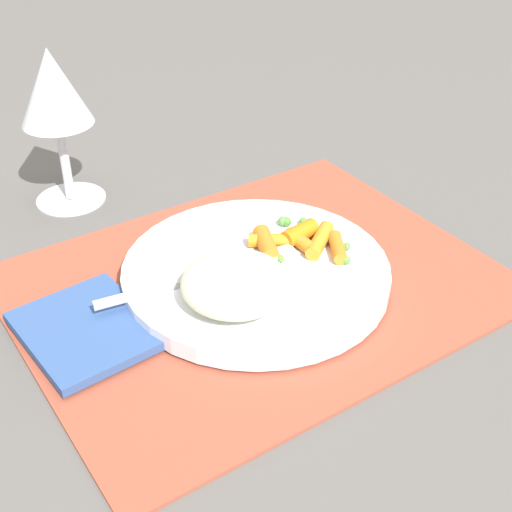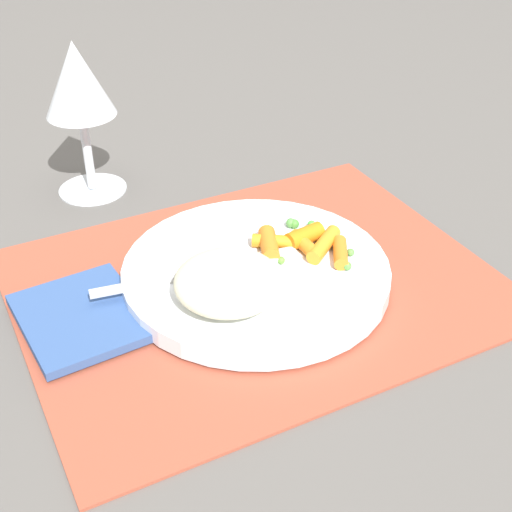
% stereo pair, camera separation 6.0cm
% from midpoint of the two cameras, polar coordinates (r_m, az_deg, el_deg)
% --- Properties ---
extents(ground_plane, '(2.40, 2.40, 0.00)m').
position_cam_midpoint_polar(ground_plane, '(0.64, 2.65, -2.48)').
color(ground_plane, '#565451').
extents(placemat, '(0.42, 0.33, 0.01)m').
position_cam_midpoint_polar(placemat, '(0.64, 2.66, -2.26)').
color(placemat, '#9E4733').
rests_on(placemat, ground_plane).
extents(plate, '(0.24, 0.24, 0.02)m').
position_cam_midpoint_polar(plate, '(0.63, 2.69, -1.45)').
color(plate, white).
rests_on(plate, placemat).
extents(rice_mound, '(0.09, 0.09, 0.03)m').
position_cam_midpoint_polar(rice_mound, '(0.58, 0.71, -2.18)').
color(rice_mound, beige).
rests_on(rice_mound, plate).
extents(carrot_portion, '(0.08, 0.08, 0.02)m').
position_cam_midpoint_polar(carrot_portion, '(0.65, 6.29, 0.92)').
color(carrot_portion, orange).
rests_on(carrot_portion, plate).
extents(pea_scatter, '(0.07, 0.09, 0.01)m').
position_cam_midpoint_polar(pea_scatter, '(0.67, 6.51, 1.49)').
color(pea_scatter, '#538F3F').
rests_on(pea_scatter, plate).
extents(fork, '(0.19, 0.04, 0.01)m').
position_cam_midpoint_polar(fork, '(0.62, -0.14, -1.17)').
color(fork, silver).
rests_on(fork, plate).
extents(wine_glass, '(0.07, 0.07, 0.17)m').
position_cam_midpoint_polar(wine_glass, '(0.76, -11.88, 13.15)').
color(wine_glass, silver).
rests_on(wine_glass, ground_plane).
extents(napkin, '(0.10, 0.12, 0.01)m').
position_cam_midpoint_polar(napkin, '(0.60, -11.09, -4.90)').
color(napkin, '#33518C').
rests_on(napkin, placemat).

